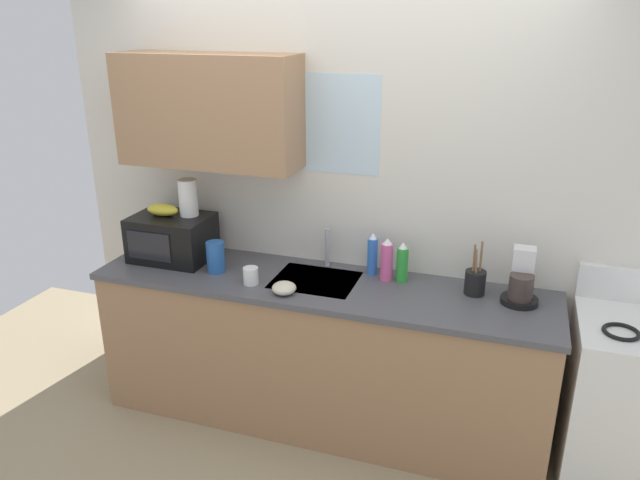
% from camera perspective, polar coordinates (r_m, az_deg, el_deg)
% --- Properties ---
extents(kitchen_wall_assembly, '(3.35, 0.42, 2.50)m').
position_cam_1_polar(kitchen_wall_assembly, '(3.52, -0.55, 5.12)').
color(kitchen_wall_assembly, silver).
rests_on(kitchen_wall_assembly, ground).
extents(counter_unit, '(2.58, 0.63, 0.90)m').
position_cam_1_polar(counter_unit, '(3.57, -0.01, -10.46)').
color(counter_unit, '#9E7551').
rests_on(counter_unit, ground).
extents(sink_faucet, '(0.03, 0.03, 0.23)m').
position_cam_1_polar(sink_faucet, '(3.54, 0.70, -0.67)').
color(sink_faucet, '#B2B5BA').
rests_on(sink_faucet, counter_unit).
extents(stove_range, '(0.60, 0.60, 1.08)m').
position_cam_1_polar(stove_range, '(3.50, 27.14, -13.70)').
color(stove_range, white).
rests_on(stove_range, ground).
extents(microwave, '(0.46, 0.35, 0.27)m').
position_cam_1_polar(microwave, '(3.74, -13.78, 0.23)').
color(microwave, black).
rests_on(microwave, counter_unit).
extents(banana_bunch, '(0.20, 0.11, 0.07)m').
position_cam_1_polar(banana_bunch, '(3.71, -14.64, 2.78)').
color(banana_bunch, gold).
rests_on(banana_bunch, microwave).
extents(paper_towel_roll, '(0.11, 0.11, 0.22)m').
position_cam_1_polar(paper_towel_roll, '(3.66, -12.34, 3.93)').
color(paper_towel_roll, white).
rests_on(paper_towel_roll, microwave).
extents(coffee_maker, '(0.19, 0.21, 0.28)m').
position_cam_1_polar(coffee_maker, '(3.28, 18.46, -3.81)').
color(coffee_maker, black).
rests_on(coffee_maker, counter_unit).
extents(dish_soap_bottle_blue, '(0.06, 0.06, 0.25)m').
position_cam_1_polar(dish_soap_bottle_blue, '(3.44, 4.97, -1.39)').
color(dish_soap_bottle_blue, blue).
rests_on(dish_soap_bottle_blue, counter_unit).
extents(dish_soap_bottle_pink, '(0.07, 0.07, 0.25)m').
position_cam_1_polar(dish_soap_bottle_pink, '(3.37, 6.31, -1.92)').
color(dish_soap_bottle_pink, '#E55999').
rests_on(dish_soap_bottle_pink, counter_unit).
extents(dish_soap_bottle_green, '(0.06, 0.06, 0.23)m').
position_cam_1_polar(dish_soap_bottle_green, '(3.37, 7.77, -2.16)').
color(dish_soap_bottle_green, green).
rests_on(dish_soap_bottle_green, counter_unit).
extents(cereal_canister, '(0.10, 0.10, 0.18)m').
position_cam_1_polar(cereal_canister, '(3.51, -9.83, -1.59)').
color(cereal_canister, '#2659A5').
rests_on(cereal_canister, counter_unit).
extents(mug_white, '(0.08, 0.08, 0.09)m').
position_cam_1_polar(mug_white, '(3.35, -6.55, -3.37)').
color(mug_white, white).
rests_on(mug_white, counter_unit).
extents(utensil_crock, '(0.11, 0.11, 0.30)m').
position_cam_1_polar(utensil_crock, '(3.30, 14.43, -3.82)').
color(utensil_crock, black).
rests_on(utensil_crock, counter_unit).
extents(small_bowl, '(0.13, 0.13, 0.06)m').
position_cam_1_polar(small_bowl, '(3.22, -3.41, -4.55)').
color(small_bowl, beige).
rests_on(small_bowl, counter_unit).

